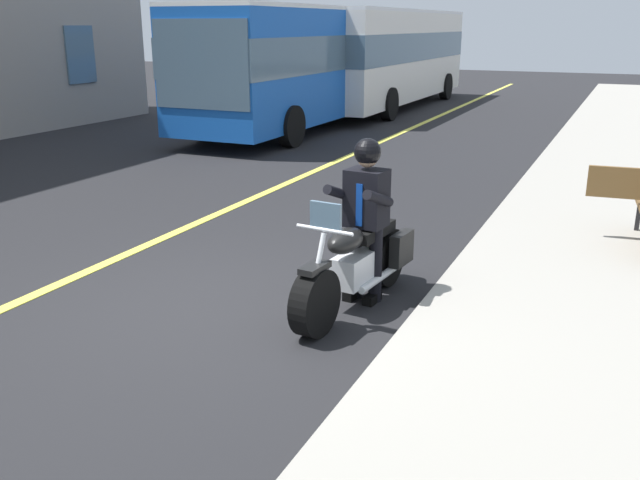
# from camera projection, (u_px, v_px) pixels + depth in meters

# --- Properties ---
(ground_plane) EXTENTS (80.00, 80.00, 0.00)m
(ground_plane) POSITION_uv_depth(u_px,v_px,m) (216.00, 308.00, 7.17)
(ground_plane) COLOR black
(lane_center_stripe) EXTENTS (60.00, 0.16, 0.01)m
(lane_center_stripe) POSITION_uv_depth(u_px,v_px,m) (69.00, 280.00, 7.95)
(lane_center_stripe) COLOR #E5DB4C
(lane_center_stripe) RESTS_ON ground_plane
(motorcycle_main) EXTENTS (2.22, 0.73, 1.26)m
(motorcycle_main) POSITION_uv_depth(u_px,v_px,m) (357.00, 265.00, 7.12)
(motorcycle_main) COLOR black
(motorcycle_main) RESTS_ON ground_plane
(rider_main) EXTENTS (0.66, 0.59, 1.74)m
(rider_main) POSITION_uv_depth(u_px,v_px,m) (366.00, 206.00, 7.10)
(rider_main) COLOR black
(rider_main) RESTS_ON ground_plane
(bus_near) EXTENTS (11.05, 2.70, 3.30)m
(bus_near) POSITION_uv_depth(u_px,v_px,m) (388.00, 53.00, 23.83)
(bus_near) COLOR white
(bus_near) RESTS_ON ground_plane
(bus_far) EXTENTS (11.05, 2.70, 3.30)m
(bus_far) POSITION_uv_depth(u_px,v_px,m) (310.00, 59.00, 19.57)
(bus_far) COLOR blue
(bus_far) RESTS_ON ground_plane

